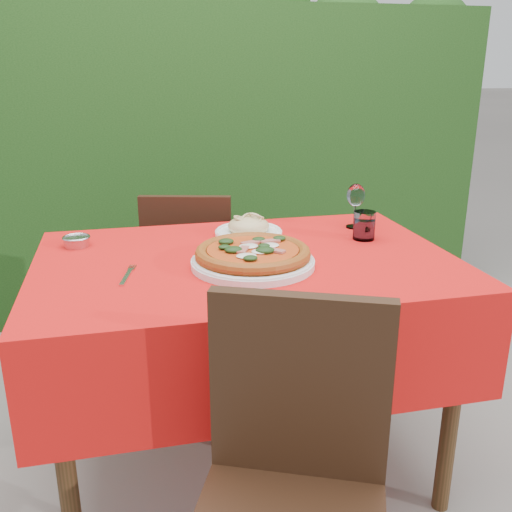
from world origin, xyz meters
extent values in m
plane|color=#65605C|center=(0.00, 0.00, 0.00)|extent=(60.00, 60.00, 0.00)
cube|color=black|center=(0.00, 1.55, 0.80)|extent=(3.20, 0.55, 1.60)
ellipsoid|color=#234C18|center=(0.00, 1.55, 1.58)|extent=(3.20, 0.39, 0.40)
cube|color=#452A16|center=(0.00, 0.00, 0.72)|extent=(1.20, 0.80, 0.04)
cylinder|color=#452A16|center=(-0.54, -0.34, 0.35)|extent=(0.05, 0.05, 0.70)
cylinder|color=#452A16|center=(0.54, -0.34, 0.35)|extent=(0.05, 0.05, 0.70)
cylinder|color=#452A16|center=(-0.54, 0.34, 0.35)|extent=(0.05, 0.05, 0.70)
cylinder|color=#452A16|center=(0.54, 0.34, 0.35)|extent=(0.05, 0.05, 0.70)
cube|color=red|center=(0.00, 0.00, 0.59)|extent=(1.26, 0.86, 0.32)
cube|color=black|center=(-0.01, -0.59, 0.65)|extent=(0.37, 0.19, 0.43)
cube|color=black|center=(-0.08, 0.77, 0.39)|extent=(0.45, 0.45, 0.03)
cube|color=black|center=(-0.12, 0.61, 0.61)|extent=(0.36, 0.13, 0.40)
cylinder|color=black|center=(0.12, 0.88, 0.19)|extent=(0.03, 0.03, 0.38)
cylinder|color=black|center=(-0.19, 0.96, 0.19)|extent=(0.03, 0.03, 0.38)
cylinder|color=black|center=(0.04, 0.58, 0.19)|extent=(0.03, 0.03, 0.38)
cylinder|color=black|center=(-0.27, 0.66, 0.19)|extent=(0.03, 0.03, 0.38)
cylinder|color=silver|center=(0.00, -0.08, 0.76)|extent=(0.36, 0.36, 0.02)
cylinder|color=#B35618|center=(0.00, -0.08, 0.78)|extent=(0.36, 0.36, 0.02)
cylinder|color=#9A1709|center=(0.00, -0.08, 0.80)|extent=(0.30, 0.30, 0.01)
cylinder|color=white|center=(0.06, 0.23, 0.76)|extent=(0.23, 0.23, 0.02)
ellipsoid|color=tan|center=(0.06, 0.23, 0.78)|extent=(0.19, 0.19, 0.06)
cylinder|color=silver|center=(0.43, 0.10, 0.80)|extent=(0.07, 0.07, 0.10)
cylinder|color=#9FC5D7|center=(0.43, 0.10, 0.78)|extent=(0.06, 0.06, 0.07)
cylinder|color=silver|center=(0.45, 0.24, 0.75)|extent=(0.06, 0.06, 0.01)
cylinder|color=silver|center=(0.45, 0.24, 0.79)|extent=(0.01, 0.01, 0.08)
ellipsoid|color=silver|center=(0.45, 0.24, 0.87)|extent=(0.07, 0.07, 0.08)
cube|color=silver|center=(-0.36, -0.10, 0.75)|extent=(0.06, 0.17, 0.00)
cylinder|color=#B3B3BA|center=(-0.51, 0.24, 0.76)|extent=(0.08, 0.08, 0.03)
camera|label=1|loc=(-0.34, -1.61, 1.30)|focal=40.00mm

